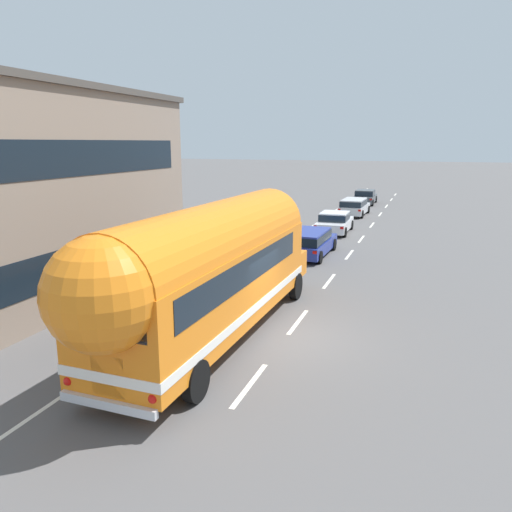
{
  "coord_description": "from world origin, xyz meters",
  "views": [
    {
      "loc": [
        3.85,
        -13.66,
        5.82
      ],
      "look_at": [
        -1.91,
        2.59,
        1.84
      ],
      "focal_mm": 34.64,
      "sensor_mm": 36.0,
      "label": 1
    }
  ],
  "objects_px": {
    "painted_bus": "(208,268)",
    "car_second": "(334,222)",
    "car_lead": "(310,241)",
    "car_third": "(354,206)",
    "car_fourth": "(365,196)"
  },
  "relations": [
    {
      "from": "car_lead",
      "to": "car_second",
      "type": "bearing_deg",
      "value": 90.57
    },
    {
      "from": "painted_bus",
      "to": "car_second",
      "type": "height_order",
      "value": "painted_bus"
    },
    {
      "from": "car_third",
      "to": "painted_bus",
      "type": "bearing_deg",
      "value": -90.07
    },
    {
      "from": "car_lead",
      "to": "car_third",
      "type": "relative_size",
      "value": 1.04
    },
    {
      "from": "car_fourth",
      "to": "painted_bus",
      "type": "bearing_deg",
      "value": -89.78
    },
    {
      "from": "car_lead",
      "to": "car_second",
      "type": "height_order",
      "value": "same"
    },
    {
      "from": "car_third",
      "to": "car_fourth",
      "type": "distance_m",
      "value": 8.12
    },
    {
      "from": "painted_bus",
      "to": "car_fourth",
      "type": "distance_m",
      "value": 36.02
    },
    {
      "from": "painted_bus",
      "to": "car_second",
      "type": "distance_m",
      "value": 19.64
    },
    {
      "from": "painted_bus",
      "to": "car_lead",
      "type": "xyz_separation_m",
      "value": [
        0.07,
        12.26,
        -1.51
      ]
    },
    {
      "from": "car_fourth",
      "to": "car_second",
      "type": "bearing_deg",
      "value": -89.52
    },
    {
      "from": "car_second",
      "to": "car_lead",
      "type": "bearing_deg",
      "value": -89.43
    },
    {
      "from": "car_second",
      "to": "car_fourth",
      "type": "bearing_deg",
      "value": 90.48
    },
    {
      "from": "car_lead",
      "to": "car_second",
      "type": "xyz_separation_m",
      "value": [
        -0.07,
        7.32,
        -0.06
      ]
    },
    {
      "from": "painted_bus",
      "to": "car_third",
      "type": "xyz_separation_m",
      "value": [
        0.03,
        27.86,
        -1.51
      ]
    }
  ]
}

